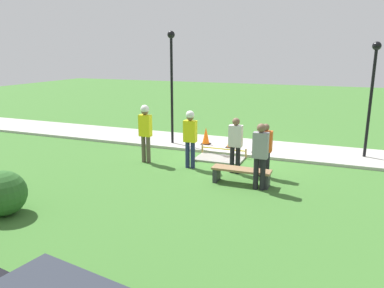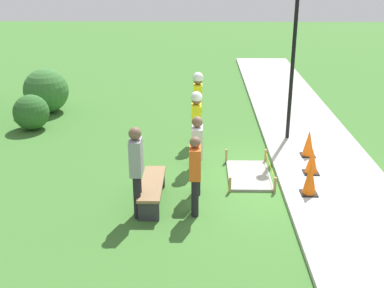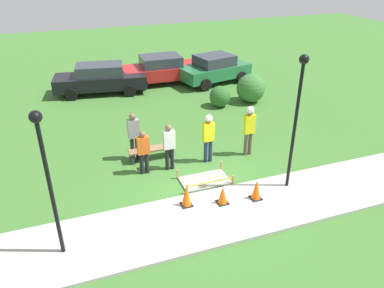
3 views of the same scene
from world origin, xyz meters
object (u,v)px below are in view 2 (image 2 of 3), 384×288
park_bench (152,188)px  bystander_in_orange_shirt (195,172)px  bystander_in_gray_shirt (197,151)px  traffic_cone_near_patch (310,178)px  traffic_cone_sidewalk_edge (309,143)px  lamppost_near (295,36)px  worker_assistant (196,122)px  traffic_cone_far_patch (312,161)px  worker_supervisor (198,100)px  bystander_in_white_shirt (136,166)px

park_bench → bystander_in_orange_shirt: 1.15m
bystander_in_gray_shirt → traffic_cone_near_patch: bearing=-94.8°
traffic_cone_sidewalk_edge → lamppost_near: (1.29, 0.29, 2.42)m
traffic_cone_near_patch → worker_assistant: worker_assistant is taller
bystander_in_gray_shirt → traffic_cone_sidewalk_edge: bearing=-55.1°
traffic_cone_far_patch → worker_supervisor: size_ratio=0.31×
traffic_cone_far_patch → bystander_in_gray_shirt: bearing=108.3°
traffic_cone_far_patch → park_bench: 3.72m
traffic_cone_near_patch → worker_assistant: bearing=55.0°
traffic_cone_sidewalk_edge → bystander_in_white_shirt: 4.86m
bystander_in_gray_shirt → bystander_in_white_shirt: bystander_in_white_shirt is taller
worker_supervisor → lamppost_near: size_ratio=0.46×
traffic_cone_sidewalk_edge → bystander_in_gray_shirt: (-1.91, 2.73, 0.54)m
traffic_cone_near_patch → worker_supervisor: 4.06m
traffic_cone_far_patch → bystander_in_gray_shirt: 2.78m
park_bench → bystander_in_white_shirt: bystander_in_white_shirt is taller
bystander_in_orange_shirt → lamppost_near: (4.10, -2.47, 1.95)m
worker_supervisor → bystander_in_gray_shirt: worker_supervisor is taller
worker_supervisor → bystander_in_gray_shirt: bearing=-179.8°
worker_supervisor → lamppost_near: lamppost_near is taller
traffic_cone_far_patch → worker_assistant: bearing=77.1°
bystander_in_white_shirt → lamppost_near: lamppost_near is taller
bystander_in_orange_shirt → bystander_in_white_shirt: (-0.08, 1.10, 0.13)m
park_bench → worker_assistant: size_ratio=0.89×
traffic_cone_sidewalk_edge → worker_assistant: (-0.45, 2.76, 0.68)m
park_bench → worker_assistant: 2.23m
park_bench → bystander_in_white_shirt: (-0.55, 0.22, 0.71)m
bystander_in_gray_shirt → park_bench: bearing=115.5°
park_bench → bystander_in_gray_shirt: bearing=-64.5°
lamppost_near → traffic_cone_near_patch: bearing=178.1°
traffic_cone_near_patch → bystander_in_orange_shirt: (-0.70, 2.35, 0.45)m
worker_assistant → bystander_in_orange_shirt: size_ratio=1.15×
park_bench → bystander_in_gray_shirt: 1.20m
traffic_cone_far_patch → worker_assistant: worker_assistant is taller
worker_supervisor → bystander_in_white_shirt: 4.19m
park_bench → worker_supervisor: (3.48, -0.90, 0.86)m
traffic_cone_sidewalk_edge → bystander_in_orange_shirt: (-2.80, 2.76, 0.47)m
traffic_cone_near_patch → park_bench: (-0.24, 3.23, -0.13)m
traffic_cone_near_patch → lamppost_near: (3.40, -0.11, 2.40)m
traffic_cone_near_patch → worker_assistant: (1.65, 2.35, 0.66)m
park_bench → traffic_cone_sidewalk_edge: bearing=-57.2°
traffic_cone_far_patch → bystander_in_white_shirt: 4.19m
traffic_cone_near_patch → traffic_cone_sidewalk_edge: size_ratio=1.08×
traffic_cone_far_patch → bystander_in_gray_shirt: bystander_in_gray_shirt is taller
bystander_in_gray_shirt → lamppost_near: size_ratio=0.40×
traffic_cone_far_patch → traffic_cone_near_patch: bearing=165.8°
traffic_cone_near_patch → bystander_in_gray_shirt: (0.19, 2.32, 0.52)m
bystander_in_orange_shirt → traffic_cone_far_patch: bearing=-56.2°
bystander_in_orange_shirt → traffic_cone_near_patch: bearing=-73.4°
traffic_cone_near_patch → bystander_in_orange_shirt: 2.50m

